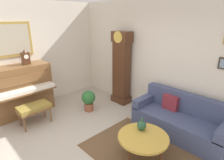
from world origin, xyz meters
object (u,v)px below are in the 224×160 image
couch (180,120)px  coffee_table (143,138)px  piano (21,90)px  mantel_clock (25,58)px  potted_plant (89,99)px  piano_bench (34,108)px  green_jug (142,125)px  grandfather_clock (121,70)px

couch → coffee_table: couch is taller
piano → couch: 3.85m
mantel_clock → piano: bearing=-90.7°
couch → potted_plant: bearing=-160.0°
piano_bench → coffee_table: size_ratio=0.80×
piano_bench → mantel_clock: bearing=162.3°
piano → coffee_table: piano is taller
piano → piano_bench: (0.75, -0.01, -0.23)m
piano → green_jug: piano is taller
coffee_table → potted_plant: size_ratio=1.57×
piano_bench → grandfather_clock: (0.56, 2.30, 0.56)m
piano → coffee_table: (3.14, 0.91, -0.24)m
green_jug → piano_bench: bearing=-154.9°
piano → grandfather_clock: size_ratio=0.71×
couch → mantel_clock: mantel_clock is taller
coffee_table → piano: bearing=-163.9°
couch → grandfather_clock: bearing=173.1°
couch → potted_plant: couch is taller
grandfather_clock → potted_plant: size_ratio=3.62×
potted_plant → coffee_table: bearing=-10.4°
piano → green_jug: (2.99, 1.04, -0.12)m
green_jug → grandfather_clock: bearing=143.3°
mantel_clock → grandfather_clock: bearing=57.5°
grandfather_clock → couch: size_ratio=1.07×
piano → green_jug: 3.17m
grandfather_clock → green_jug: 2.14m
piano → couch: bearing=32.4°
piano → couch: size_ratio=0.76×
piano_bench → potted_plant: (0.34, 1.29, -0.08)m
grandfather_clock → mantel_clock: 2.49m
potted_plant → grandfather_clock: bearing=77.7°
potted_plant → mantel_clock: bearing=-136.1°
piano_bench → mantel_clock: 1.29m
couch → green_jug: size_ratio=7.92×
coffee_table → mantel_clock: size_ratio=2.32×
piano_bench → couch: couch is taller
grandfather_clock → coffee_table: size_ratio=2.31×
grandfather_clock → coffee_table: grandfather_clock is taller
couch → green_jug: couch is taller
piano → potted_plant: size_ratio=2.57×
piano_bench → green_jug: 2.47m
piano_bench → green_jug: (2.24, 1.05, 0.11)m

